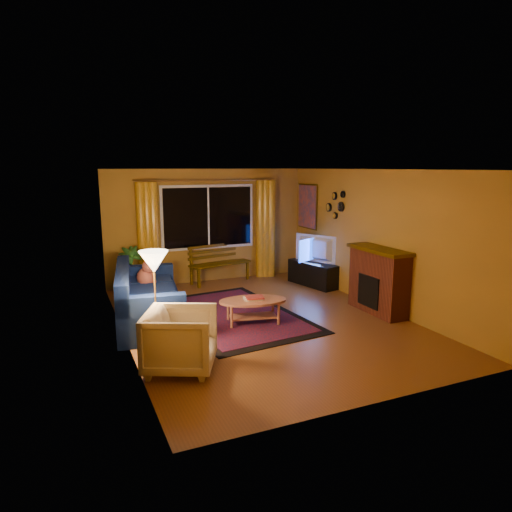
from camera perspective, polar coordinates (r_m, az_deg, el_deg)
name	(u,v)px	position (r m, az deg, el deg)	size (l,w,h in m)	color
floor	(263,321)	(7.77, 0.89, -8.09)	(4.50, 6.00, 0.02)	brown
ceiling	(264,169)	(7.34, 0.95, 10.84)	(4.50, 6.00, 0.02)	white
wall_back	(208,226)	(10.24, -6.06, 3.78)	(4.50, 0.02, 2.50)	#B6822B
wall_left	(121,258)	(6.85, -16.57, -0.25)	(0.02, 6.00, 2.50)	#B6822B
wall_right	(376,239)	(8.62, 14.75, 2.10)	(0.02, 6.00, 2.50)	#B6822B
window	(208,217)	(10.15, -5.97, 4.86)	(2.00, 0.02, 1.30)	black
curtain_rod	(208,181)	(10.06, -5.98, 9.37)	(0.03, 0.03, 3.20)	#BF8C3F
curtain_left	(148,236)	(9.81, -13.36, 2.46)	(0.36, 0.36, 2.24)	orange
curtain_right	(265,229)	(10.62, 1.15, 3.39)	(0.36, 0.36, 2.24)	orange
bench	(220,273)	(10.24, -4.50, -2.11)	(1.40, 0.41, 0.42)	#473001
potted_plant	(131,270)	(9.58, -15.41, -1.75)	(0.54, 0.54, 0.96)	#235B1E
sofa	(149,295)	(7.76, -13.27, -4.73)	(0.99, 2.31, 0.93)	#0A1640
dog	(145,273)	(8.20, -13.66, -2.11)	(0.34, 0.46, 0.51)	#A14C40
armchair	(181,337)	(5.91, -9.40, -9.97)	(0.84, 0.79, 0.87)	beige
floor_lamp	(155,302)	(6.47, -12.45, -5.63)	(0.24, 0.24, 1.42)	#BF8C3F
rug	(233,315)	(8.01, -2.86, -7.36)	(1.98, 3.13, 0.02)	maroon
coffee_table	(253,311)	(7.56, -0.39, -6.95)	(1.12, 1.12, 0.41)	#B86C50
tv_console	(313,274)	(10.00, 7.16, -2.22)	(0.41, 1.22, 0.51)	black
television	(314,249)	(9.89, 7.24, 0.88)	(1.02, 0.13, 0.59)	black
fireplace	(378,282)	(8.32, 15.06, -3.15)	(0.40, 1.20, 1.10)	maroon
mirror_cluster	(335,204)	(9.58, 9.86, 6.48)	(0.06, 0.60, 0.56)	black
painting	(307,206)	(10.57, 6.45, 6.18)	(0.04, 0.76, 0.96)	#DF5021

